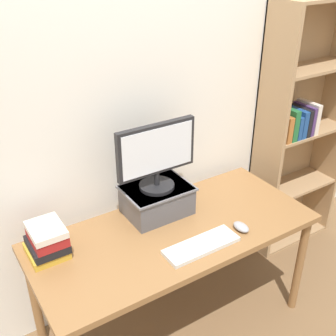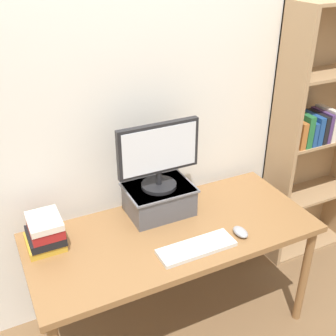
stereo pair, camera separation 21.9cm
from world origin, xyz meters
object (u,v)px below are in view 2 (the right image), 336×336
Objects in this scene: computer_monitor at (159,154)px; book_stack at (45,232)px; riser_box at (159,198)px; computer_mouse at (240,232)px; desk at (173,241)px; bookshelf_unit at (316,135)px; keyboard at (197,248)px.

computer_monitor reaches higher than book_stack.
riser_box is at bearing 90.00° from computer_monitor.
computer_mouse is at bearing -52.46° from riser_box.
desk is 4.14× the size of riser_box.
riser_box is at bearing -175.27° from bookshelf_unit.
desk is 0.37m from computer_mouse.
keyboard is 1.88× the size of book_stack.
bookshelf_unit is 1.91m from book_stack.
computer_mouse is at bearing -21.13° from book_stack.
computer_mouse is at bearing -32.40° from desk.
computer_monitor is (0.01, 0.19, 0.45)m from desk.
keyboard is at bearing -80.03° from desk.
book_stack is (-0.95, 0.37, 0.07)m from computer_mouse.
riser_box is 0.29m from computer_monitor.
keyboard is (0.03, -0.39, -0.08)m from riser_box.
bookshelf_unit is at bearing 22.07° from keyboard.
desk is at bearing -15.04° from book_stack.
riser_box is (0.01, 0.19, 0.16)m from desk.
desk is 0.49m from computer_monitor.
bookshelf_unit reaches higher than desk.
riser_box is 0.81× the size of computer_monitor.
bookshelf_unit is 1.33m from keyboard.
riser_box reaches higher than keyboard.
computer_monitor is 4.48× the size of computer_mouse.
bookshelf_unit is at bearing 4.73° from riser_box.
bookshelf_unit reaches higher than riser_box.
keyboard is (0.03, -0.39, -0.36)m from computer_monitor.
book_stack reaches higher than keyboard.
desk is at bearing 99.97° from keyboard.
riser_box reaches higher than desk.
riser_box is at bearing 1.92° from book_stack.
keyboard is at bearing -179.29° from computer_mouse.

